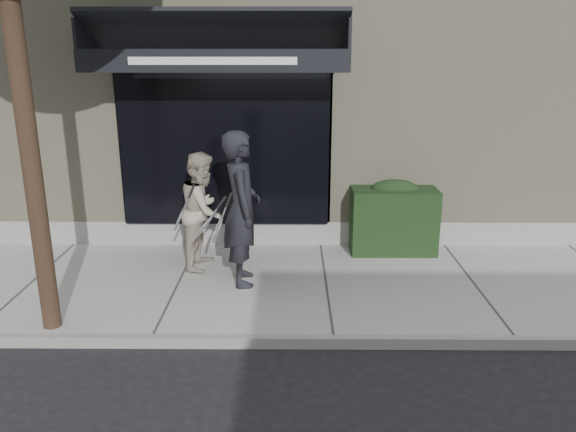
{
  "coord_description": "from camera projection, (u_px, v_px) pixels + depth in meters",
  "views": [
    {
      "loc": [
        -0.46,
        -7.07,
        3.16
      ],
      "look_at": [
        -0.52,
        0.6,
        0.87
      ],
      "focal_mm": 35.0,
      "sensor_mm": 36.0,
      "label": 1
    }
  ],
  "objects": [
    {
      "name": "hedge",
      "position": [
        393.0,
        217.0,
        8.67
      ],
      "size": [
        1.3,
        0.7,
        1.14
      ],
      "color": "black",
      "rests_on": "sidewalk"
    },
    {
      "name": "pedestrian_back",
      "position": [
        203.0,
        210.0,
        7.97
      ],
      "size": [
        0.74,
        0.92,
        1.67
      ],
      "color": "#BBAD96",
      "rests_on": "sidewalk"
    },
    {
      "name": "ground",
      "position": [
        326.0,
        290.0,
        7.67
      ],
      "size": [
        80.0,
        80.0,
        0.0
      ],
      "primitive_type": "plane",
      "color": "black",
      "rests_on": "ground"
    },
    {
      "name": "pedestrian_front",
      "position": [
        241.0,
        209.0,
        7.34
      ],
      "size": [
        0.88,
        0.94,
        2.06
      ],
      "color": "black",
      "rests_on": "sidewalk"
    },
    {
      "name": "sidewalk",
      "position": [
        326.0,
        285.0,
        7.65
      ],
      "size": [
        20.0,
        3.0,
        0.12
      ],
      "primitive_type": "cube",
      "color": "#979792",
      "rests_on": "ground"
    },
    {
      "name": "curb",
      "position": [
        334.0,
        342.0,
        6.17
      ],
      "size": [
        20.0,
        0.1,
        0.14
      ],
      "primitive_type": "cube",
      "color": "gray",
      "rests_on": "ground"
    },
    {
      "name": "building_facade",
      "position": [
        314.0,
        70.0,
        11.64
      ],
      "size": [
        14.3,
        8.04,
        5.64
      ],
      "color": "tan",
      "rests_on": "ground"
    }
  ]
}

